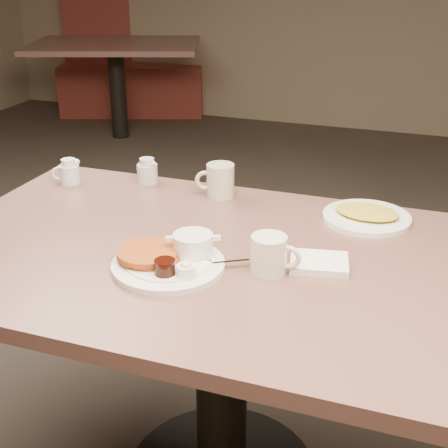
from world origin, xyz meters
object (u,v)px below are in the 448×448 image
(creamer_right, at_px, (147,171))
(main_plate, at_px, (170,258))
(hash_plate, at_px, (367,216))
(coffee_mug_near, at_px, (270,254))
(booth_back_left, at_px, (131,69))
(creamer_left, at_px, (69,172))
(diner_table, at_px, (221,312))
(coffee_mug_far, at_px, (219,180))

(creamer_right, bearing_deg, main_plate, -58.73)
(main_plate, relative_size, hash_plate, 1.31)
(main_plate, relative_size, coffee_mug_near, 2.96)
(booth_back_left, bearing_deg, creamer_right, -61.69)
(main_plate, height_order, creamer_left, creamer_left)
(diner_table, xyz_separation_m, hash_plate, (0.31, 0.32, 0.18))
(coffee_mug_near, bearing_deg, main_plate, -167.41)
(creamer_right, bearing_deg, coffee_mug_near, -40.10)
(creamer_left, relative_size, hash_plate, 0.32)
(coffee_mug_far, relative_size, hash_plate, 0.47)
(coffee_mug_far, bearing_deg, diner_table, -69.45)
(creamer_right, distance_m, booth_back_left, 3.93)
(main_plate, relative_size, creamer_left, 4.05)
(main_plate, relative_size, creamer_right, 3.98)
(hash_plate, bearing_deg, diner_table, -133.78)
(coffee_mug_near, distance_m, creamer_left, 0.84)
(booth_back_left, bearing_deg, coffee_mug_near, -58.50)
(diner_table, distance_m, creamer_left, 0.72)
(creamer_right, bearing_deg, hash_plate, -5.61)
(creamer_left, bearing_deg, coffee_mug_far, 6.41)
(creamer_left, distance_m, creamer_right, 0.25)
(diner_table, xyz_separation_m, main_plate, (-0.09, -0.10, 0.19))
(coffee_mug_far, bearing_deg, booth_back_left, 121.25)
(diner_table, xyz_separation_m, creamer_right, (-0.39, 0.39, 0.21))
(main_plate, relative_size, booth_back_left, 0.19)
(coffee_mug_far, xyz_separation_m, creamer_left, (-0.49, -0.05, -0.01))
(diner_table, relative_size, coffee_mug_far, 11.86)
(coffee_mug_far, xyz_separation_m, creamer_right, (-0.26, 0.04, -0.01))
(main_plate, distance_m, hash_plate, 0.58)
(hash_plate, bearing_deg, coffee_mug_far, 175.67)
(creamer_left, bearing_deg, diner_table, -25.94)
(main_plate, height_order, coffee_mug_near, coffee_mug_near)
(diner_table, bearing_deg, creamer_right, 134.93)
(diner_table, distance_m, main_plate, 0.24)
(coffee_mug_near, height_order, creamer_left, coffee_mug_near)
(creamer_left, bearing_deg, coffee_mug_near, -25.10)
(main_plate, height_order, hash_plate, main_plate)
(diner_table, bearing_deg, booth_back_left, 120.34)
(creamer_right, bearing_deg, creamer_left, -158.58)
(hash_plate, bearing_deg, booth_back_left, 126.01)
(main_plate, height_order, creamer_right, creamer_right)
(diner_table, distance_m, creamer_right, 0.59)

